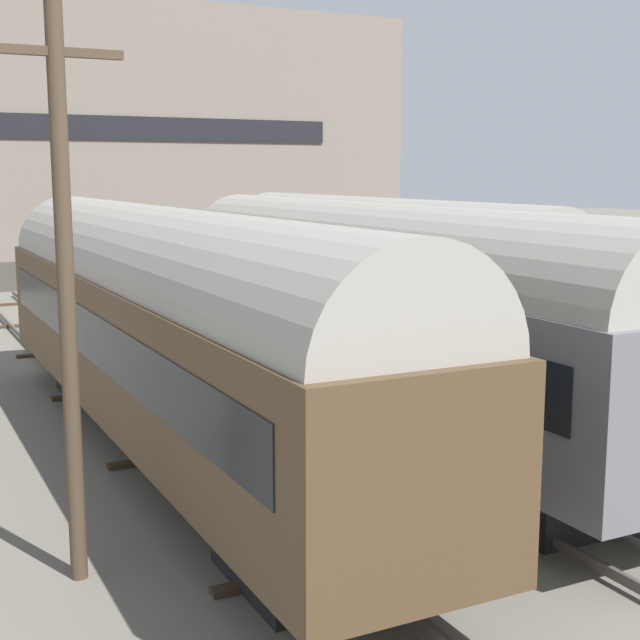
# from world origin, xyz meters

# --- Properties ---
(ground_plane) EXTENTS (200.00, 200.00, 0.00)m
(ground_plane) POSITION_xyz_m (0.00, 0.00, 0.00)
(ground_plane) COLOR #6B665B
(track_left) EXTENTS (2.60, 60.00, 0.26)m
(track_left) POSITION_xyz_m (-4.64, 0.00, 0.14)
(track_left) COLOR #4C4742
(track_left) RESTS_ON ground
(track_middle) EXTENTS (2.60, 60.00, 0.26)m
(track_middle) POSITION_xyz_m (0.00, 0.00, 0.14)
(track_middle) COLOR #4C4742
(track_middle) RESTS_ON ground
(track_right) EXTENTS (2.60, 60.00, 0.26)m
(track_right) POSITION_xyz_m (4.64, 0.00, 0.14)
(track_right) COLOR #4C4742
(track_right) RESTS_ON ground
(train_car_grey) EXTENTS (3.00, 16.70, 5.17)m
(train_car_grey) POSITION_xyz_m (0.00, 2.60, 2.94)
(train_car_grey) COLOR black
(train_car_grey) RESTS_ON ground
(train_car_maroon) EXTENTS (2.88, 17.52, 5.03)m
(train_car_maroon) POSITION_xyz_m (4.64, 10.57, 2.87)
(train_car_maroon) COLOR black
(train_car_maroon) RESTS_ON ground
(train_car_brown) EXTENTS (3.03, 18.99, 5.15)m
(train_car_brown) POSITION_xyz_m (-4.64, 3.08, 2.93)
(train_car_brown) COLOR black
(train_car_brown) RESTS_ON ground
(station_platform) EXTENTS (3.04, 14.32, 1.12)m
(station_platform) POSITION_xyz_m (7.48, 2.64, 1.04)
(station_platform) COLOR brown
(station_platform) RESTS_ON ground
(bench) EXTENTS (1.40, 0.40, 0.91)m
(bench) POSITION_xyz_m (7.65, 5.93, 1.61)
(bench) COLOR brown
(bench) RESTS_ON station_platform
(person_worker) EXTENTS (0.32, 0.32, 1.69)m
(person_worker) POSITION_xyz_m (-2.28, -3.42, 1.01)
(person_worker) COLOR #282833
(person_worker) RESTS_ON ground
(utility_pole) EXTENTS (1.80, 0.24, 8.37)m
(utility_pole) POSITION_xyz_m (-7.44, -1.57, 4.35)
(utility_pole) COLOR #473828
(utility_pole) RESTS_ON ground
(warehouse_building) EXTENTS (35.13, 12.57, 14.63)m
(warehouse_building) POSITION_xyz_m (1.21, 38.13, 7.32)
(warehouse_building) COLOR #46403A
(warehouse_building) RESTS_ON ground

